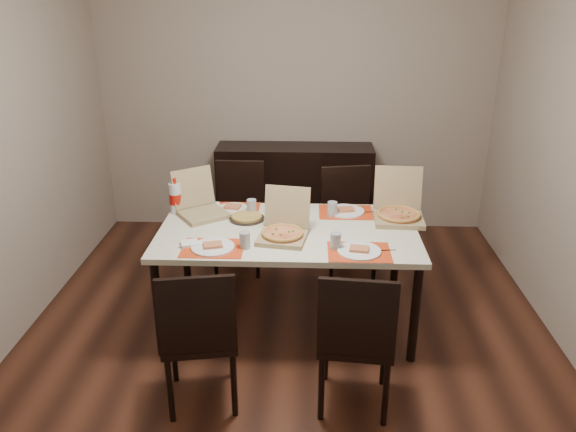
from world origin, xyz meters
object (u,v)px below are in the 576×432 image
object	(u,v)px
chair_far_left	(239,211)
dip_bowl	(296,215)
dining_table	(288,238)
chair_far_right	(347,218)
chair_near_left	(199,333)
chair_near_right	(356,336)
sideboard	(295,191)
pizza_box_center	(283,230)
soda_bottle	(175,198)

from	to	relation	value
chair_far_left	dip_bowl	distance (m)	0.90
dining_table	chair_far_right	size ratio (longest dim) A/B	1.94
chair_near_left	chair_near_right	world-z (taller)	same
chair_far_right	dining_table	bearing A→B (deg)	-120.66
sideboard	chair_far_left	bearing A→B (deg)	-123.44
chair_near_right	chair_far_left	size ratio (longest dim) A/B	1.00
dining_table	pizza_box_center	xyz separation A→B (m)	(-0.03, -0.14, 0.12)
sideboard	chair_near_right	world-z (taller)	chair_near_right
chair_near_left	chair_far_left	world-z (taller)	same
dining_table	pizza_box_center	bearing A→B (deg)	-100.42
chair_near_left	dip_bowl	xyz separation A→B (m)	(0.52, 1.15, 0.25)
dip_bowl	soda_bottle	world-z (taller)	soda_bottle
chair_far_right	pizza_box_center	world-z (taller)	pizza_box_center
sideboard	dining_table	size ratio (longest dim) A/B	0.83
chair_near_left	dip_bowl	size ratio (longest dim) A/B	7.66
sideboard	dining_table	bearing A→B (deg)	-90.15
pizza_box_center	dip_bowl	size ratio (longest dim) A/B	3.25
chair_far_right	pizza_box_center	distance (m)	1.10
dining_table	soda_bottle	bearing A→B (deg)	161.54
chair_near_right	sideboard	bearing A→B (deg)	99.22
chair_near_left	pizza_box_center	xyz separation A→B (m)	(0.44, 0.79, 0.29)
sideboard	chair_far_left	distance (m)	0.84
chair_far_left	pizza_box_center	xyz separation A→B (m)	(0.43, -1.06, 0.29)
dining_table	dip_bowl	size ratio (longest dim) A/B	14.83
dining_table	soda_bottle	distance (m)	0.91
chair_near_right	dip_bowl	world-z (taller)	chair_near_right
sideboard	soda_bottle	world-z (taller)	soda_bottle
chair_far_right	dip_bowl	xyz separation A→B (m)	(-0.42, -0.57, 0.25)
chair_far_left	dip_bowl	xyz separation A→B (m)	(0.51, -0.69, 0.25)
chair_near_left	chair_near_right	xyz separation A→B (m)	(0.88, 0.00, 0.00)
chair_near_right	pizza_box_center	bearing A→B (deg)	119.31
chair_near_left	chair_far_right	xyz separation A→B (m)	(0.94, 1.72, 0.00)
dip_bowl	chair_near_right	bearing A→B (deg)	-72.34
chair_near_right	dip_bowl	xyz separation A→B (m)	(-0.37, 1.15, 0.25)
chair_far_right	pizza_box_center	bearing A→B (deg)	-118.05
dining_table	chair_near_left	world-z (taller)	chair_near_left
chair_far_left	chair_near_right	bearing A→B (deg)	-64.60
chair_near_right	soda_bottle	size ratio (longest dim) A/B	3.42
chair_far_right	pizza_box_center	xyz separation A→B (m)	(-0.50, -0.93, 0.29)
sideboard	dining_table	distance (m)	1.64
chair_far_left	dip_bowl	bearing A→B (deg)	-53.73
chair_far_left	chair_far_right	size ratio (longest dim) A/B	1.00
chair_near_left	soda_bottle	bearing A→B (deg)	107.50
dining_table	dip_bowl	bearing A→B (deg)	77.08
sideboard	chair_near_right	bearing A→B (deg)	-80.78
dip_bowl	soda_bottle	xyz separation A→B (m)	(-0.90, 0.06, 0.10)
sideboard	dip_bowl	distance (m)	1.43
chair_near_right	chair_far_left	world-z (taller)	same
dining_table	pizza_box_center	world-z (taller)	pizza_box_center
chair_near_right	soda_bottle	bearing A→B (deg)	136.32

